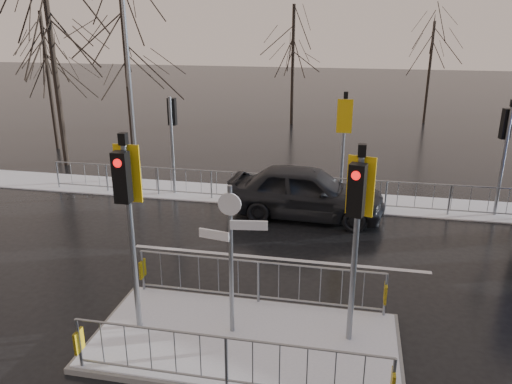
# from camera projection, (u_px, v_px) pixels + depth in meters

# --- Properties ---
(ground) EXTENTS (120.00, 120.00, 0.00)m
(ground) POSITION_uv_depth(u_px,v_px,m) (245.00, 344.00, 9.82)
(ground) COLOR black
(ground) RESTS_ON ground
(snow_verge) EXTENTS (30.00, 2.00, 0.04)m
(snow_verge) POSITION_uv_depth(u_px,v_px,m) (297.00, 198.00, 17.78)
(snow_verge) COLOR white
(snow_verge) RESTS_ON ground
(lane_markings) EXTENTS (8.00, 11.38, 0.01)m
(lane_markings) POSITION_uv_depth(u_px,v_px,m) (241.00, 355.00, 9.51)
(lane_markings) COLOR silver
(lane_markings) RESTS_ON ground
(traffic_island) EXTENTS (6.00, 3.04, 4.15)m
(traffic_island) POSITION_uv_depth(u_px,v_px,m) (244.00, 327.00, 9.70)
(traffic_island) COLOR slate
(traffic_island) RESTS_ON ground
(far_kerb_fixtures) EXTENTS (18.00, 0.65, 3.83)m
(far_kerb_fixtures) POSITION_uv_depth(u_px,v_px,m) (305.00, 176.00, 16.93)
(far_kerb_fixtures) COLOR gray
(far_kerb_fixtures) RESTS_ON ground
(car_far_lane) EXTENTS (5.06, 2.21, 1.70)m
(car_far_lane) POSITION_uv_depth(u_px,v_px,m) (306.00, 192.00, 15.91)
(car_far_lane) COLOR black
(car_far_lane) RESTS_ON ground
(tree_near_a) EXTENTS (4.75, 4.75, 8.97)m
(tree_near_a) POSITION_uv_depth(u_px,v_px,m) (48.00, 18.00, 19.97)
(tree_near_a) COLOR black
(tree_near_a) RESTS_ON ground
(tree_near_b) EXTENTS (4.00, 4.00, 7.55)m
(tree_near_b) POSITION_uv_depth(u_px,v_px,m) (125.00, 42.00, 21.21)
(tree_near_b) COLOR black
(tree_near_b) RESTS_ON ground
(tree_near_c) EXTENTS (3.50, 3.50, 6.61)m
(tree_near_c) POSITION_uv_depth(u_px,v_px,m) (45.00, 55.00, 23.18)
(tree_near_c) COLOR black
(tree_near_c) RESTS_ON ground
(tree_far_a) EXTENTS (3.75, 3.75, 7.08)m
(tree_far_a) POSITION_uv_depth(u_px,v_px,m) (293.00, 42.00, 28.99)
(tree_far_a) COLOR black
(tree_far_a) RESTS_ON ground
(tree_far_b) EXTENTS (3.25, 3.25, 6.14)m
(tree_far_b) POSITION_uv_depth(u_px,v_px,m) (431.00, 53.00, 29.55)
(tree_far_b) COLOR black
(tree_far_b) RESTS_ON ground
(street_lamp_left) EXTENTS (1.25, 0.18, 8.20)m
(street_lamp_left) POSITION_uv_depth(u_px,v_px,m) (130.00, 64.00, 18.35)
(street_lamp_left) COLOR gray
(street_lamp_left) RESTS_ON ground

